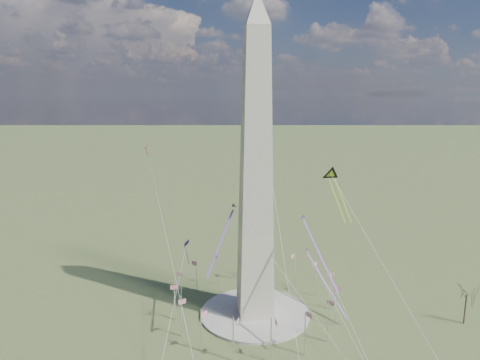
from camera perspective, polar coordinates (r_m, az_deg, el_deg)
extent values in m
plane|color=#3E542A|center=(148.12, 1.99, -17.46)|extent=(2000.00, 2000.00, 0.00)
cylinder|color=#BAB2AA|center=(147.93, 1.99, -17.32)|extent=(36.00, 36.00, 0.80)
pyramid|color=#BDB2A6|center=(132.04, 2.30, 22.01)|extent=(9.90, 9.90, 10.00)
cylinder|color=white|center=(151.21, 12.09, -14.32)|extent=(0.36, 0.36, 13.00)
cube|color=#AF1B17|center=(150.13, 12.01, -12.28)|extent=(2.40, 0.08, 1.50)
cylinder|color=white|center=(159.13, 10.18, -12.89)|extent=(0.36, 0.36, 13.00)
cube|color=#AF1B17|center=(157.96, 9.94, -10.98)|extent=(2.25, 0.99, 1.50)
cylinder|color=white|center=(165.03, 7.38, -11.89)|extent=(0.36, 0.36, 13.00)
cube|color=#AF1B17|center=(163.62, 7.02, -10.08)|extent=(1.75, 1.75, 1.50)
cylinder|color=white|center=(168.25, 4.04, -11.35)|extent=(0.36, 0.36, 13.00)
cube|color=#AF1B17|center=(166.51, 3.62, -9.63)|extent=(0.99, 2.25, 1.50)
cylinder|color=white|center=(168.47, 0.52, -11.29)|extent=(0.36, 0.36, 13.00)
cube|color=#AF1B17|center=(166.33, 0.08, -9.63)|extent=(0.08, 2.40, 1.50)
cylinder|color=white|center=(165.65, -2.86, -11.71)|extent=(0.36, 0.36, 13.00)
cube|color=#AF1B17|center=(163.10, -3.29, -10.08)|extent=(0.99, 2.25, 1.50)
cylinder|color=white|center=(160.10, -5.77, -12.60)|extent=(0.36, 0.36, 13.00)
cube|color=#AF1B17|center=(157.15, -6.14, -10.98)|extent=(1.75, 1.75, 1.50)
cylinder|color=white|center=(152.40, -7.85, -13.95)|extent=(0.36, 0.36, 13.00)
cube|color=#AF1B17|center=(149.13, -8.10, -12.31)|extent=(2.25, 0.99, 1.50)
cylinder|color=white|center=(143.51, -8.69, -15.66)|extent=(0.36, 0.36, 13.00)
cube|color=#AF1B17|center=(140.01, -8.76, -13.96)|extent=(2.40, 0.08, 1.50)
cylinder|color=white|center=(134.67, -7.88, -17.56)|extent=(0.36, 0.36, 13.00)
cube|color=#AF1B17|center=(131.12, -7.72, -15.78)|extent=(2.25, 0.99, 1.50)
cylinder|color=white|center=(127.37, -5.21, -19.31)|extent=(0.36, 0.36, 13.00)
cube|color=#AF1B17|center=(123.98, -4.79, -17.41)|extent=(1.75, 1.75, 1.50)
cylinder|color=white|center=(123.08, -0.90, -20.45)|extent=(0.36, 0.36, 13.00)
cube|color=#AF1B17|center=(120.07, -0.28, -18.39)|extent=(0.99, 2.25, 1.50)
cylinder|color=white|center=(122.79, 4.14, -20.57)|extent=(0.36, 0.36, 13.00)
cube|color=#AF1B17|center=(120.32, 4.82, -18.37)|extent=(0.08, 2.40, 1.50)
cylinder|color=white|center=(126.56, 8.64, -19.62)|extent=(0.36, 0.36, 13.00)
cube|color=#AF1B17|center=(124.66, 9.21, -17.35)|extent=(0.99, 2.25, 1.50)
cylinder|color=white|center=(133.52, 11.60, -17.96)|extent=(0.36, 0.36, 13.00)
cube|color=#AF1B17|center=(132.08, 11.95, -15.72)|extent=(1.75, 1.75, 1.50)
cylinder|color=white|center=(142.24, 12.69, -16.07)|extent=(0.36, 0.36, 13.00)
cube|color=#AF1B17|center=(141.08, 12.81, -13.92)|extent=(2.25, 0.99, 1.50)
cylinder|color=#493E2C|center=(157.56, 27.81, -14.96)|extent=(0.44, 0.44, 9.96)
cube|color=orange|center=(146.42, 13.51, -2.49)|extent=(0.77, 16.08, 11.28)
cube|color=orange|center=(145.66, 12.76, -2.52)|extent=(0.77, 16.08, 11.28)
cube|color=navy|center=(145.93, -7.13, -8.37)|extent=(1.91, 3.04, 2.45)
cube|color=#DA2245|center=(147.34, -7.09, -9.85)|extent=(1.65, 2.88, 8.45)
cube|color=#DA2245|center=(121.34, 10.58, -9.75)|extent=(4.13, 20.83, 13.17)
cube|color=#DA2245|center=(127.16, -2.56, -8.17)|extent=(10.10, 19.92, 13.69)
cube|color=#DA2245|center=(148.78, 11.42, -13.46)|extent=(7.53, 21.30, 13.92)
cube|color=red|center=(164.48, -12.36, 4.33)|extent=(1.53, 2.23, 1.71)
cube|color=red|center=(164.71, -12.33, 3.69)|extent=(1.13, 1.28, 3.91)
cube|color=white|center=(178.07, 1.98, 14.90)|extent=(1.09, 1.84, 1.60)
cube|color=white|center=(177.97, 1.98, 14.34)|extent=(0.68, 1.38, 3.66)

